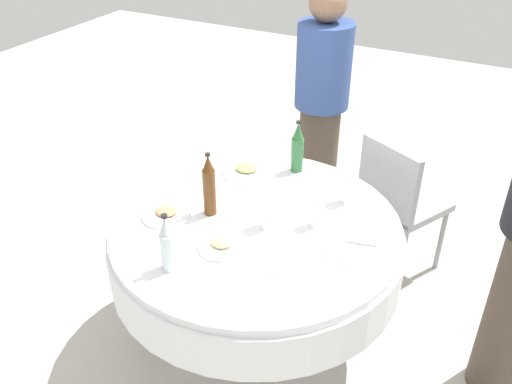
{
  "coord_description": "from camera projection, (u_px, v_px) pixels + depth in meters",
  "views": [
    {
      "loc": [
        -0.96,
        1.85,
        2.23
      ],
      "look_at": [
        0.0,
        0.0,
        0.91
      ],
      "focal_mm": 39.01,
      "sensor_mm": 36.0,
      "label": 1
    }
  ],
  "objects": [
    {
      "name": "bottle_green_outer",
      "position": [
        297.0,
        148.0,
        2.9
      ],
      "size": [
        0.07,
        0.07,
        0.29
      ],
      "color": "#2D6B38",
      "rests_on": "dining_table"
    },
    {
      "name": "chair_mid",
      "position": [
        397.0,
        197.0,
        3.15
      ],
      "size": [
        0.54,
        0.54,
        0.87
      ],
      "rotation": [
        0.0,
        0.0,
        2.66
      ],
      "color": "#99999E",
      "rests_on": "ground_plane"
    },
    {
      "name": "wine_glass_inner",
      "position": [
        346.0,
        184.0,
        2.65
      ],
      "size": [
        0.07,
        0.07,
        0.14
      ],
      "color": "white",
      "rests_on": "dining_table"
    },
    {
      "name": "knife_right",
      "position": [
        273.0,
        263.0,
        2.31
      ],
      "size": [
        0.08,
        0.17,
        0.0
      ],
      "primitive_type": "cube",
      "rotation": [
        0.0,
        0.0,
        5.07
      ],
      "color": "silver",
      "rests_on": "dining_table"
    },
    {
      "name": "folded_napkin",
      "position": [
        364.0,
        234.0,
        2.47
      ],
      "size": [
        0.15,
        0.15,
        0.02
      ],
      "primitive_type": "cube",
      "rotation": [
        0.0,
        0.0,
        0.22
      ],
      "color": "white",
      "rests_on": "dining_table"
    },
    {
      "name": "fork_outer",
      "position": [
        337.0,
        260.0,
        2.33
      ],
      "size": [
        0.18,
        0.06,
        0.0
      ],
      "primitive_type": "cube",
      "rotation": [
        0.0,
        0.0,
        6.01
      ],
      "color": "silver",
      "rests_on": "dining_table"
    },
    {
      "name": "bottle_brown_right",
      "position": [
        209.0,
        186.0,
        2.55
      ],
      "size": [
        0.06,
        0.06,
        0.32
      ],
      "color": "#593314",
      "rests_on": "dining_table"
    },
    {
      "name": "plate_rear",
      "position": [
        166.0,
        214.0,
        2.6
      ],
      "size": [
        0.23,
        0.23,
        0.04
      ],
      "color": "white",
      "rests_on": "dining_table"
    },
    {
      "name": "wine_glass_mid",
      "position": [
        315.0,
        207.0,
        2.49
      ],
      "size": [
        0.06,
        0.06,
        0.14
      ],
      "color": "white",
      "rests_on": "dining_table"
    },
    {
      "name": "person_east",
      "position": [
        321.0,
        105.0,
        3.5
      ],
      "size": [
        0.34,
        0.34,
        1.56
      ],
      "rotation": [
        0.0,
        0.0,
        3.28
      ],
      "color": "#4C3F33",
      "rests_on": "ground_plane"
    },
    {
      "name": "plate_left",
      "position": [
        246.0,
        170.0,
        2.94
      ],
      "size": [
        0.26,
        0.26,
        0.04
      ],
      "color": "white",
      "rests_on": "dining_table"
    },
    {
      "name": "plate_south",
      "position": [
        221.0,
        245.0,
        2.4
      ],
      "size": [
        0.21,
        0.21,
        0.04
      ],
      "color": "white",
      "rests_on": "dining_table"
    },
    {
      "name": "wine_glass_far",
      "position": [
        265.0,
        206.0,
        2.47
      ],
      "size": [
        0.07,
        0.07,
        0.16
      ],
      "color": "white",
      "rests_on": "dining_table"
    },
    {
      "name": "ground_plane",
      "position": [
        256.0,
        336.0,
        2.95
      ],
      "size": [
        10.0,
        10.0,
        0.0
      ],
      "primitive_type": "plane",
      "color": "#B7B2A8"
    },
    {
      "name": "dining_table",
      "position": [
        256.0,
        248.0,
        2.64
      ],
      "size": [
        1.37,
        1.37,
        0.74
      ],
      "color": "white",
      "rests_on": "ground_plane"
    },
    {
      "name": "bottle_clear_east",
      "position": [
        167.0,
        244.0,
        2.22
      ],
      "size": [
        0.06,
        0.06,
        0.27
      ],
      "color": "silver",
      "rests_on": "dining_table"
    }
  ]
}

